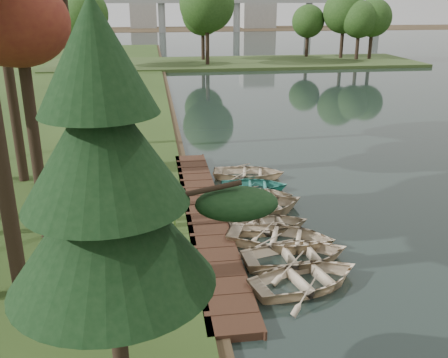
{
  "coord_description": "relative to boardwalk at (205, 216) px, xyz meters",
  "views": [
    {
      "loc": [
        -3.51,
        -18.72,
        8.59
      ],
      "look_at": [
        -0.67,
        0.94,
        1.38
      ],
      "focal_mm": 40.0,
      "sensor_mm": 36.0,
      "label": 1
    }
  ],
  "objects": [
    {
      "name": "reeds_1",
      "position": [
        -1.39,
        -1.64,
        0.66
      ],
      "size": [
        0.6,
        0.6,
        1.02
      ],
      "primitive_type": "cone",
      "color": "#3F661E",
      "rests_on": "bank"
    },
    {
      "name": "tree_2",
      "position": [
        -6.02,
        -1.32,
        7.87
      ],
      "size": [
        4.12,
        4.12,
        9.55
      ],
      "color": "black",
      "rests_on": "bank"
    },
    {
      "name": "rowboat_6",
      "position": [
        2.64,
        2.8,
        0.22
      ],
      "size": [
        3.46,
        2.73,
        0.65
      ],
      "primitive_type": "imported",
      "rotation": [
        0.0,
        0.0,
        1.4
      ],
      "color": "#2F8373",
      "rests_on": "water"
    },
    {
      "name": "rowboat_2",
      "position": [
        2.49,
        -2.79,
        0.31
      ],
      "size": [
        4.68,
        4.03,
        0.82
      ],
      "primitive_type": "imported",
      "rotation": [
        0.0,
        0.0,
        1.21
      ],
      "color": "beige",
      "rests_on": "water"
    },
    {
      "name": "rowboat_0",
      "position": [
        2.61,
        -5.64,
        0.28
      ],
      "size": [
        4.27,
        3.51,
        0.77
      ],
      "primitive_type": "imported",
      "rotation": [
        0.0,
        0.0,
        1.83
      ],
      "color": "beige",
      "rests_on": "water"
    },
    {
      "name": "reeds_2",
      "position": [
        -2.24,
        1.27,
        0.59
      ],
      "size": [
        0.6,
        0.6,
        0.89
      ],
      "primitive_type": "cone",
      "color": "#3F661E",
      "rests_on": "bank"
    },
    {
      "name": "boardwalk",
      "position": [
        0.0,
        0.0,
        0.0
      ],
      "size": [
        1.6,
        16.0,
        0.3
      ],
      "primitive_type": "cube",
      "color": "#382115",
      "rests_on": "ground"
    },
    {
      "name": "reeds_3",
      "position": [
        -2.39,
        3.9,
        0.68
      ],
      "size": [
        0.6,
        0.6,
        1.06
      ],
      "primitive_type": "cone",
      "color": "#3F661E",
      "rests_on": "bank"
    },
    {
      "name": "rowboat_7",
      "position": [
        2.71,
        4.51,
        0.27
      ],
      "size": [
        4.01,
        3.24,
        0.74
      ],
      "primitive_type": "imported",
      "rotation": [
        0.0,
        0.0,
        1.36
      ],
      "color": "beige",
      "rests_on": "water"
    },
    {
      "name": "ground",
      "position": [
        1.6,
        0.0,
        -0.15
      ],
      "size": [
        300.0,
        300.0,
        0.0
      ],
      "primitive_type": "plane",
      "color": "#3D2F1D"
    },
    {
      "name": "building_b",
      "position": [
        -3.4,
        145.0,
        5.85
      ],
      "size": [
        8.0,
        8.0,
        12.0
      ],
      "primitive_type": "cube",
      "color": "#A5A5A0",
      "rests_on": "ground"
    },
    {
      "name": "bridge",
      "position": [
        13.91,
        120.0,
        6.93
      ],
      "size": [
        95.9,
        4.0,
        8.6
      ],
      "color": "#A5A5A0",
      "rests_on": "ground"
    },
    {
      "name": "rowboat_3",
      "position": [
        2.37,
        -1.5,
        0.23
      ],
      "size": [
        3.3,
        2.46,
        0.65
      ],
      "primitive_type": "imported",
      "rotation": [
        0.0,
        0.0,
        1.64
      ],
      "color": "beige",
      "rests_on": "water"
    },
    {
      "name": "peninsula",
      "position": [
        9.6,
        50.0,
        0.08
      ],
      "size": [
        50.0,
        14.0,
        0.45
      ],
      "primitive_type": "cube",
      "color": "#364920",
      "rests_on": "ground"
    },
    {
      "name": "far_trees",
      "position": [
        6.27,
        50.0,
        6.28
      ],
      "size": [
        45.6,
        5.6,
        8.8
      ],
      "color": "black",
      "rests_on": "peninsula"
    },
    {
      "name": "pine_tree",
      "position": [
        -2.78,
        -10.45,
        5.5
      ],
      "size": [
        3.8,
        3.8,
        8.41
      ],
      "color": "black",
      "rests_on": "bank"
    },
    {
      "name": "reeds_0",
      "position": [
        -2.52,
        -0.36,
        0.58
      ],
      "size": [
        0.6,
        0.6,
        0.87
      ],
      "primitive_type": "cone",
      "color": "#3F661E",
      "rests_on": "bank"
    },
    {
      "name": "rowboat_5",
      "position": [
        2.53,
        1.53,
        0.23
      ],
      "size": [
        3.56,
        2.85,
        0.66
      ],
      "primitive_type": "imported",
      "rotation": [
        0.0,
        0.0,
        1.37
      ],
      "color": "beige",
      "rests_on": "water"
    },
    {
      "name": "rowboat_1",
      "position": [
        2.7,
        -4.13,
        0.29
      ],
      "size": [
        3.96,
        2.98,
        0.78
      ],
      "primitive_type": "imported",
      "rotation": [
        0.0,
        0.0,
        1.65
      ],
      "color": "beige",
      "rests_on": "water"
    },
    {
      "name": "rowboat_4",
      "position": [
        2.36,
        0.11,
        0.31
      ],
      "size": [
        4.6,
        3.81,
        0.82
      ],
      "primitive_type": "imported",
      "rotation": [
        0.0,
        0.0,
        1.84
      ],
      "color": "beige",
      "rests_on": "water"
    },
    {
      "name": "stored_rowboat",
      "position": [
        -4.77,
        6.06,
        0.54
      ],
      "size": [
        4.58,
        4.25,
        0.77
      ],
      "primitive_type": "imported",
      "rotation": [
        3.14,
        0.0,
        1.0
      ],
      "color": "beige",
      "rests_on": "bank"
    }
  ]
}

